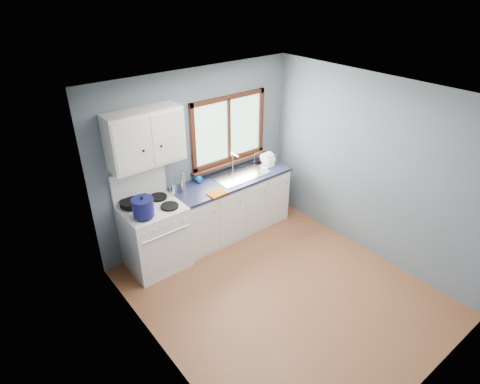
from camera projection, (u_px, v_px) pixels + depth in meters
floor at (281, 293)px, 5.10m from camera, size 3.20×3.60×0.02m
ceiling at (294, 97)px, 3.88m from camera, size 3.20×3.60×0.02m
wall_back at (198, 157)px, 5.73m from camera, size 3.20×0.02×2.50m
wall_front at (443, 299)px, 3.25m from camera, size 3.20×0.02×2.50m
wall_left at (158, 266)px, 3.61m from camera, size 0.02×3.60×2.50m
wall_right at (373, 169)px, 5.37m from camera, size 0.02×3.60×2.50m
gas_range at (155, 235)px, 5.35m from camera, size 0.76×0.69×1.36m
base_cabinets at (231, 208)px, 6.11m from camera, size 1.85×0.60×0.88m
countertop at (231, 179)px, 5.87m from camera, size 1.89×0.64×0.04m
sink at (241, 178)px, 5.99m from camera, size 0.84×0.46×0.44m
window at (229, 134)px, 5.88m from camera, size 1.36×0.10×1.03m
upper_cabinets at (145, 138)px, 4.87m from camera, size 0.95×0.35×0.70m
skillet at (131, 203)px, 5.11m from camera, size 0.45×0.37×0.06m
stockpot at (143, 207)px, 4.84m from camera, size 0.32×0.32×0.26m
utensil_crock at (174, 189)px, 5.42m from camera, size 0.13×0.13×0.34m
thermos at (182, 182)px, 5.43m from camera, size 0.09×0.09×0.31m
soap_bottle at (200, 176)px, 5.65m from camera, size 0.11×0.11×0.25m
dish_towel at (217, 193)px, 5.44m from camera, size 0.26×0.20×0.02m
dish_rack at (268, 161)px, 6.28m from camera, size 0.40×0.32×0.19m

